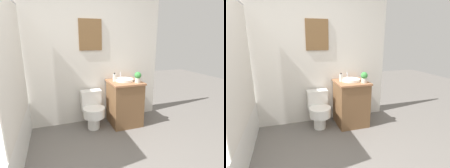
{
  "view_description": "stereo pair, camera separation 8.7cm",
  "coord_description": "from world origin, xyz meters",
  "views": [
    {
      "loc": [
        -0.16,
        -1.18,
        1.5
      ],
      "look_at": [
        0.72,
        1.38,
        0.8
      ],
      "focal_mm": 28.0,
      "sensor_mm": 36.0,
      "label": 1
    },
    {
      "loc": [
        -0.07,
        -1.21,
        1.5
      ],
      "look_at": [
        0.72,
        1.38,
        0.8
      ],
      "focal_mm": 28.0,
      "sensor_mm": 36.0,
      "label": 2
    }
  ],
  "objects": [
    {
      "name": "wall_back",
      "position": [
        0.01,
        1.85,
        1.25
      ],
      "size": [
        3.56,
        0.07,
        2.5
      ],
      "color": "silver",
      "rests_on": "ground_plane"
    },
    {
      "name": "vanity",
      "position": [
        1.0,
        1.53,
        0.4
      ],
      "size": [
        0.55,
        0.57,
        0.79
      ],
      "color": "brown",
      "rests_on": "ground_plane"
    },
    {
      "name": "soap_bottle",
      "position": [
        0.83,
        1.58,
        0.85
      ],
      "size": [
        0.06,
        0.06,
        0.15
      ],
      "color": "silver",
      "rests_on": "vanity"
    },
    {
      "name": "toilet",
      "position": [
        0.43,
        1.57,
        0.33
      ],
      "size": [
        0.36,
        0.5,
        0.63
      ],
      "color": "white",
      "rests_on": "ground_plane"
    },
    {
      "name": "sink",
      "position": [
        1.0,
        1.55,
        0.81
      ],
      "size": [
        0.32,
        0.36,
        0.13
      ],
      "color": "white",
      "rests_on": "vanity"
    },
    {
      "name": "potted_plant",
      "position": [
        1.17,
        1.37,
        0.89
      ],
      "size": [
        0.11,
        0.11,
        0.18
      ],
      "color": "beige",
      "rests_on": "vanity"
    }
  ]
}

